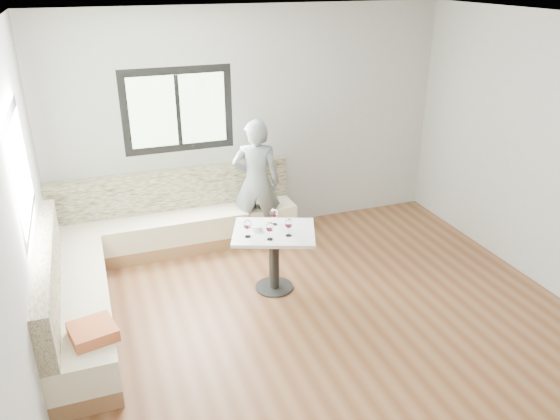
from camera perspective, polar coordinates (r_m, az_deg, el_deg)
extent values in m
cube|color=brown|center=(5.33, 5.59, -12.72)|extent=(5.00, 5.00, 0.01)
cube|color=white|center=(4.29, 7.16, 18.82)|extent=(5.00, 5.00, 0.01)
cube|color=#B7B7B2|center=(6.84, -2.95, 8.96)|extent=(5.00, 0.01, 2.80)
cube|color=#B7B7B2|center=(4.25, -25.77, -3.28)|extent=(0.01, 5.00, 2.80)
cube|color=black|center=(6.57, -10.61, 10.21)|extent=(1.30, 0.02, 1.00)
cube|color=black|center=(4.99, -25.48, 3.82)|extent=(0.02, 1.30, 1.00)
cube|color=#956741|center=(6.85, -10.46, -3.29)|extent=(2.90, 0.55, 0.16)
cube|color=beige|center=(6.75, -10.60, -1.59)|extent=(2.90, 0.55, 0.29)
cube|color=beige|center=(6.78, -11.16, 2.14)|extent=(2.90, 0.14, 0.50)
cube|color=#956741|center=(5.59, -19.91, -11.29)|extent=(0.55, 2.25, 0.16)
cube|color=beige|center=(5.47, -20.25, -9.35)|extent=(0.55, 2.25, 0.29)
cube|color=beige|center=(5.29, -23.07, -6.03)|extent=(0.14, 2.25, 0.50)
cube|color=#B77244|center=(4.73, -18.97, -11.94)|extent=(0.41, 0.41, 0.10)
cylinder|color=black|center=(5.96, -0.61, -8.04)|extent=(0.41, 0.41, 0.02)
cylinder|color=black|center=(5.80, -0.63, -5.40)|extent=(0.11, 0.11, 0.65)
cube|color=white|center=(5.64, -0.64, -2.36)|extent=(1.01, 0.91, 0.04)
imported|color=slate|center=(6.62, -2.48, 2.88)|extent=(0.67, 0.56, 1.58)
cylinder|color=white|center=(5.66, -2.49, -1.84)|extent=(0.11, 0.11, 0.04)
sphere|color=black|center=(5.67, -2.37, -1.66)|extent=(0.02, 0.02, 0.02)
sphere|color=black|center=(5.66, -2.65, -1.72)|extent=(0.02, 0.02, 0.02)
sphere|color=black|center=(5.64, -2.42, -1.80)|extent=(0.02, 0.02, 0.02)
cylinder|color=white|center=(5.52, -3.39, -2.78)|extent=(0.06, 0.06, 0.01)
cylinder|color=white|center=(5.50, -3.40, -2.38)|extent=(0.01, 0.01, 0.08)
ellipsoid|color=white|center=(5.46, -3.42, -1.52)|extent=(0.08, 0.08, 0.10)
cylinder|color=#47070C|center=(5.47, -3.41, -1.76)|extent=(0.06, 0.06, 0.02)
cylinder|color=white|center=(5.46, -1.06, -3.06)|extent=(0.06, 0.06, 0.01)
cylinder|color=white|center=(5.44, -1.07, -2.65)|extent=(0.01, 0.01, 0.08)
ellipsoid|color=white|center=(5.40, -1.07, -1.79)|extent=(0.08, 0.08, 0.10)
cylinder|color=#47070C|center=(5.41, -1.07, -2.03)|extent=(0.06, 0.06, 0.02)
cylinder|color=white|center=(5.53, 0.90, -2.67)|extent=(0.06, 0.06, 0.01)
cylinder|color=white|center=(5.51, 0.90, -2.27)|extent=(0.01, 0.01, 0.08)
ellipsoid|color=white|center=(5.47, 0.91, -1.42)|extent=(0.08, 0.08, 0.10)
cylinder|color=#47070C|center=(5.49, 0.91, -1.65)|extent=(0.06, 0.06, 0.02)
cylinder|color=white|center=(5.77, -0.61, -1.51)|extent=(0.06, 0.06, 0.01)
cylinder|color=white|center=(5.75, -0.62, -1.12)|extent=(0.01, 0.01, 0.08)
ellipsoid|color=white|center=(5.71, -0.62, -0.30)|extent=(0.08, 0.08, 0.10)
cylinder|color=#47070C|center=(5.72, -0.62, -0.52)|extent=(0.06, 0.06, 0.02)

